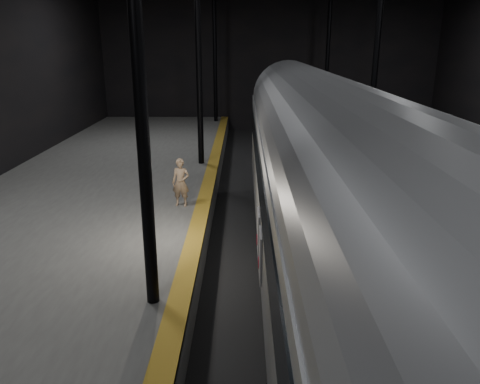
{
  "coord_description": "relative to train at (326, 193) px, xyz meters",
  "views": [
    {
      "loc": [
        -1.88,
        -12.82,
        6.29
      ],
      "look_at": [
        -1.97,
        0.54,
        2.0
      ],
      "focal_mm": 35.0,
      "sensor_mm": 36.0,
      "label": 1
    }
  ],
  "objects": [
    {
      "name": "tactile_strip",
      "position": [
        -3.25,
        2.81,
        -2.04
      ],
      "size": [
        0.5,
        43.8,
        0.01
      ],
      "primitive_type": "cube",
      "color": "olive",
      "rests_on": "platform_left"
    },
    {
      "name": "track",
      "position": [
        0.0,
        2.81,
        -2.98
      ],
      "size": [
        2.4,
        43.0,
        0.24
      ],
      "color": "#3F3328",
      "rests_on": "ground"
    },
    {
      "name": "ground",
      "position": [
        0.0,
        2.81,
        -3.05
      ],
      "size": [
        44.0,
        44.0,
        0.0
      ],
      "primitive_type": "plane",
      "color": "black",
      "rests_on": "ground"
    },
    {
      "name": "platform_left",
      "position": [
        -7.5,
        2.81,
        -2.55
      ],
      "size": [
        9.0,
        43.8,
        1.0
      ],
      "primitive_type": "cube",
      "color": "#494947",
      "rests_on": "ground"
    },
    {
      "name": "woman",
      "position": [
        -3.97,
        4.95,
        -1.23
      ],
      "size": [
        0.65,
        0.47,
        1.64
      ],
      "primitive_type": "imported",
      "rotation": [
        0.0,
        0.0,
        -0.14
      ],
      "color": "#9C7E5F",
      "rests_on": "platform_left"
    },
    {
      "name": "train",
      "position": [
        0.0,
        0.0,
        0.0
      ],
      "size": [
        3.06,
        20.44,
        5.46
      ],
      "color": "#ADB0B5",
      "rests_on": "ground"
    }
  ]
}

